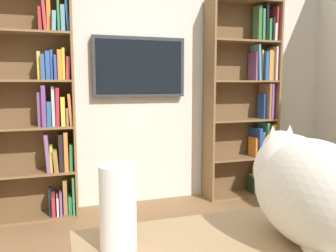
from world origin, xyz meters
TOP-DOWN VIEW (x-y plane):
  - wall_back at (0.00, -2.23)m, footprint 4.52×0.06m
  - bookshelf_left at (-1.20, -2.06)m, footprint 0.81×0.28m
  - bookshelf_right at (0.99, -2.06)m, footprint 0.82×0.28m
  - wall_mounted_tv at (0.03, -2.15)m, footprint 0.95×0.07m
  - cat at (0.12, 0.44)m, footprint 0.28×0.59m
  - paper_towel_roll at (0.68, 0.32)m, footprint 0.11×0.11m

SIDE VIEW (x-z plane):
  - paper_towel_roll at x=0.68m, z-range 0.77..1.02m
  - cat at x=0.12m, z-range 0.77..1.12m
  - bookshelf_right at x=0.99m, z-range -0.03..2.11m
  - bookshelf_left at x=-1.20m, z-range 0.00..2.14m
  - wall_back at x=0.00m, z-range 0.00..2.70m
  - wall_mounted_tv at x=0.03m, z-range 1.12..1.72m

